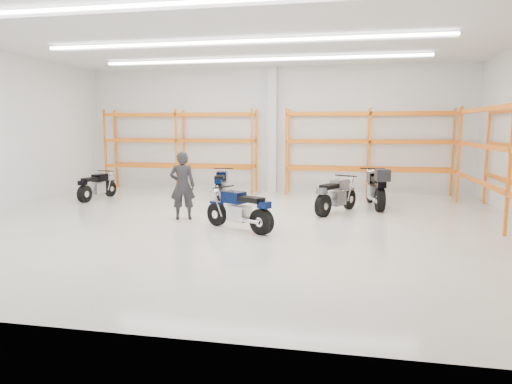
% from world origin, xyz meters
% --- Properties ---
extents(ground, '(14.00, 14.00, 0.00)m').
position_xyz_m(ground, '(0.00, 0.00, 0.00)').
color(ground, beige).
rests_on(ground, ground).
extents(room_shell, '(14.02, 12.02, 4.51)m').
position_xyz_m(room_shell, '(0.00, 0.03, 3.28)').
color(room_shell, white).
rests_on(room_shell, ground).
extents(motorcycle_main, '(1.80, 1.12, 0.98)m').
position_xyz_m(motorcycle_main, '(0.31, -0.58, 0.46)').
color(motorcycle_main, black).
rests_on(motorcycle_main, ground).
extents(motorcycle_back_a, '(0.63, 1.87, 0.92)m').
position_xyz_m(motorcycle_back_a, '(-5.35, 2.86, 0.43)').
color(motorcycle_back_a, black).
rests_on(motorcycle_back_a, ground).
extents(motorcycle_back_b, '(0.66, 2.00, 0.98)m').
position_xyz_m(motorcycle_back_b, '(-1.38, 3.81, 0.46)').
color(motorcycle_back_b, black).
rests_on(motorcycle_back_b, ground).
extents(motorcycle_back_c, '(1.10, 1.88, 1.01)m').
position_xyz_m(motorcycle_back_c, '(2.37, 1.99, 0.47)').
color(motorcycle_back_c, black).
rests_on(motorcycle_back_c, ground).
extents(motorcycle_back_d, '(0.78, 2.37, 1.22)m').
position_xyz_m(motorcycle_back_d, '(3.53, 3.08, 0.58)').
color(motorcycle_back_d, black).
rests_on(motorcycle_back_d, ground).
extents(standing_man, '(0.73, 0.57, 1.75)m').
position_xyz_m(standing_man, '(-1.46, 0.41, 0.88)').
color(standing_man, black).
rests_on(standing_man, ground).
extents(structural_column, '(0.32, 0.32, 4.50)m').
position_xyz_m(structural_column, '(0.00, 5.82, 2.25)').
color(structural_column, white).
rests_on(structural_column, ground).
extents(pallet_racking_back_left, '(5.67, 0.87, 3.00)m').
position_xyz_m(pallet_racking_back_left, '(-3.40, 5.48, 1.79)').
color(pallet_racking_back_left, orange).
rests_on(pallet_racking_back_left, ground).
extents(pallet_racking_back_right, '(5.67, 0.87, 3.00)m').
position_xyz_m(pallet_racking_back_right, '(3.40, 5.48, 1.79)').
color(pallet_racking_back_right, orange).
rests_on(pallet_racking_back_right, ground).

